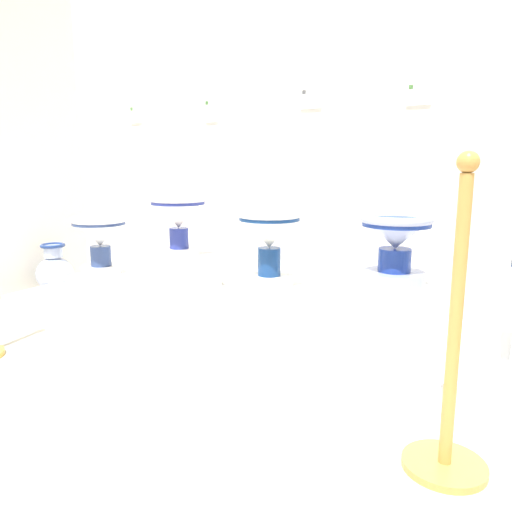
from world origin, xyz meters
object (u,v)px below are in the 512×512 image
info_placard_first (135,114)px  info_placard_second (211,110)px  plinth_block_rightmost (269,303)px  antique_toilet_squat_floral (178,214)px  info_placard_third (311,98)px  plinth_block_tall_cobalt (392,311)px  plinth_block_leftmost (102,280)px  antique_toilet_rightmost (269,235)px  plinth_block_squat_floral (180,276)px  info_placard_fourth (418,93)px  antique_toilet_leftmost (99,235)px  stanchion_post_near_right (450,385)px  decorative_vase_spare (54,272)px  antique_toilet_tall_cobalt (395,240)px

info_placard_first → info_placard_second: info_placard_second is taller
plinth_block_rightmost → antique_toilet_squat_floral: bearing=170.8°
info_placard_first → info_placard_third: size_ratio=0.92×
antique_toilet_squat_floral → plinth_block_rightmost: 0.81m
info_placard_second → info_placard_third: 0.70m
plinth_block_tall_cobalt → info_placard_second: bearing=160.4°
plinth_block_leftmost → plinth_block_tall_cobalt: (1.97, -0.04, 0.09)m
info_placard_third → antique_toilet_rightmost: bearing=-89.8°
plinth_block_squat_floral → antique_toilet_rightmost: 0.76m
plinth_block_leftmost → info_placard_first: bearing=95.1°
plinth_block_rightmost → antique_toilet_rightmost: 0.37m
info_placard_second → info_placard_third: info_placard_third is taller
plinth_block_leftmost → plinth_block_rightmost: (1.32, -0.08, 0.05)m
info_placard_first → info_placard_fourth: size_ratio=0.96×
plinth_block_leftmost → info_placard_third: 1.81m
antique_toilet_squat_floral → antique_toilet_leftmost: bearing=-177.3°
plinth_block_tall_cobalt → info_placard_fourth: 1.16m
stanchion_post_near_right → plinth_block_squat_floral: bearing=152.7°
info_placard_second → info_placard_fourth: (1.32, -0.00, 0.02)m
info_placard_fourth → stanchion_post_near_right: 1.69m
info_placard_second → stanchion_post_near_right: bearing=-36.8°
antique_toilet_squat_floral → antique_toilet_rightmost: 0.69m
plinth_block_squat_floral → info_placard_first: info_placard_first is taller
info_placard_first → stanchion_post_near_right: (2.39, -1.29, -1.00)m
info_placard_third → stanchion_post_near_right: bearing=-51.5°
decorative_vase_spare → plinth_block_tall_cobalt: bearing=-0.0°
antique_toilet_leftmost → info_placard_fourth: size_ratio=3.01×
info_placard_fourth → decorative_vase_spare: (-2.36, -0.48, -1.13)m
plinth_block_tall_cobalt → info_placard_third: (-0.65, 0.48, 1.07)m
plinth_block_tall_cobalt → plinth_block_rightmost: bearing=-176.4°
antique_toilet_leftmost → antique_toilet_squat_floral: antique_toilet_squat_floral is taller
info_placard_third → decorative_vase_spare: size_ratio=0.36×
antique_toilet_leftmost → info_placard_third: (1.32, 0.44, 0.85)m
plinth_block_leftmost → stanchion_post_near_right: 2.50m
plinth_block_leftmost → antique_toilet_leftmost: antique_toilet_leftmost is taller
decorative_vase_spare → info_placard_third: bearing=15.4°
info_placard_first → antique_toilet_rightmost: bearing=-21.0°
info_placard_second → decorative_vase_spare: size_ratio=0.41×
plinth_block_leftmost → plinth_block_rightmost: 1.33m
info_placard_second → decorative_vase_spare: info_placard_second is taller
antique_toilet_tall_cobalt → stanchion_post_near_right: 0.94m
info_placard_first → decorative_vase_spare: (-0.39, -0.48, -1.11)m
info_placard_fourth → info_placard_first: bearing=-180.0°
antique_toilet_leftmost → plinth_block_rightmost: 1.35m
info_placard_first → info_placard_second: size_ratio=0.82×
antique_toilet_rightmost → info_placard_first: size_ratio=3.28×
antique_toilet_leftmost → plinth_block_tall_cobalt: antique_toilet_leftmost is taller
plinth_block_leftmost → info_placard_second: info_placard_second is taller
antique_toilet_tall_cobalt → antique_toilet_leftmost: bearing=178.9°
info_placard_third → antique_toilet_tall_cobalt: bearing=-36.6°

